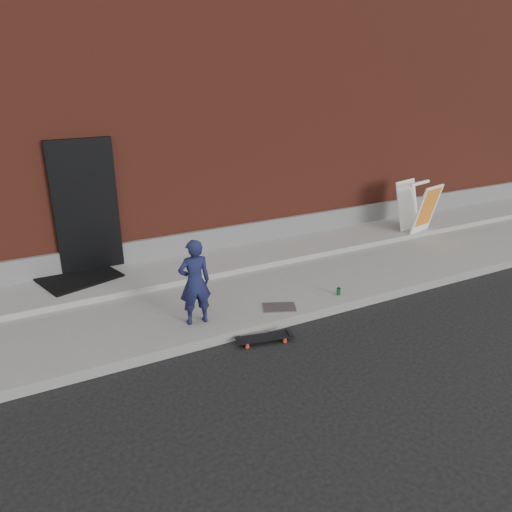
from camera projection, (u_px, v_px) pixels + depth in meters
ground at (309, 321)px, 7.55m from camera, size 80.00×80.00×0.00m
sidewalk at (263, 281)px, 8.76m from camera, size 20.00×3.00×0.15m
apron at (240, 257)px, 9.46m from camera, size 20.00×1.20×0.10m
building at (160, 112)px, 12.42m from camera, size 20.00×8.10×5.00m
child at (195, 282)px, 6.99m from camera, size 0.48×0.34×1.27m
skateboard at (265, 338)px, 6.96m from camera, size 0.81×0.36×0.09m
pizza_sign at (418, 207)px, 10.61m from camera, size 0.79×0.88×1.07m
soda_can at (339, 291)px, 8.04m from camera, size 0.08×0.08×0.12m
doormat at (79, 277)px, 8.44m from camera, size 1.43×1.27×0.03m
utility_plate at (279, 307)px, 7.64m from camera, size 0.58×0.49×0.01m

